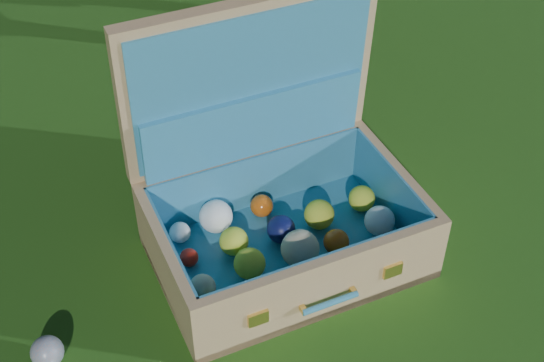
{
  "coord_description": "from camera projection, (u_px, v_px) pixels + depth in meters",
  "views": [
    {
      "loc": [
        -0.65,
        -1.06,
        1.26
      ],
      "look_at": [
        -0.13,
        0.06,
        0.17
      ],
      "focal_mm": 50.0,
      "sensor_mm": 36.0,
      "label": 1
    }
  ],
  "objects": [
    {
      "name": "ground",
      "position": [
        332.0,
        236.0,
        1.76
      ],
      "size": [
        60.0,
        60.0,
        0.0
      ],
      "primitive_type": "plane",
      "color": "#215114",
      "rests_on": "ground"
    },
    {
      "name": "stray_ball",
      "position": [
        47.0,
        352.0,
        1.48
      ],
      "size": [
        0.07,
        0.07,
        0.07
      ],
      "primitive_type": "sphere",
      "color": "teal",
      "rests_on": "ground"
    },
    {
      "name": "suitcase",
      "position": [
        275.0,
        188.0,
        1.65
      ],
      "size": [
        0.58,
        0.44,
        0.55
      ],
      "rotation": [
        0.0,
        0.0,
        -0.02
      ],
      "color": "tan",
      "rests_on": "ground"
    }
  ]
}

